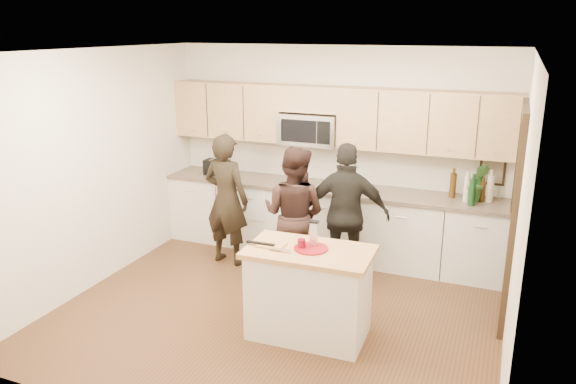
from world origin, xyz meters
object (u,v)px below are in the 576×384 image
at_px(woman_center, 294,214).
at_px(woman_right, 347,215).
at_px(woman_left, 227,200).
at_px(island, 309,292).
at_px(toaster, 217,167).

xyz_separation_m(woman_center, woman_right, (0.60, 0.14, 0.03)).
bearing_deg(woman_right, woman_center, 2.06).
relative_size(woman_left, woman_right, 1.00).
height_order(island, woman_left, woman_left).
bearing_deg(woman_center, island, 122.80).
distance_m(toaster, woman_center, 1.72).
distance_m(island, toaster, 2.95).
xyz_separation_m(island, woman_right, (-0.01, 1.29, 0.38)).
bearing_deg(woman_left, woman_right, -174.37).
relative_size(woman_center, woman_right, 0.97).
height_order(island, woman_center, woman_center).
bearing_deg(woman_left, island, 146.43).
height_order(island, woman_right, woman_right).
bearing_deg(toaster, woman_center, -29.70).
distance_m(island, woman_right, 1.34).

